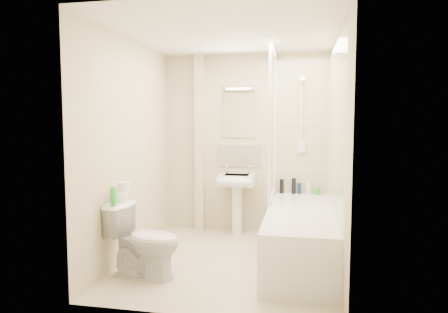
# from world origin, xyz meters

# --- Properties ---
(floor) EXTENTS (2.50, 2.50, 0.00)m
(floor) POSITION_xyz_m (0.00, 0.00, 0.00)
(floor) COLOR beige
(floor) RESTS_ON ground
(wall_back) EXTENTS (2.20, 0.02, 2.40)m
(wall_back) POSITION_xyz_m (0.00, 1.25, 1.20)
(wall_back) COLOR beige
(wall_back) RESTS_ON ground
(wall_left) EXTENTS (0.02, 2.50, 2.40)m
(wall_left) POSITION_xyz_m (-1.10, 0.00, 1.20)
(wall_left) COLOR beige
(wall_left) RESTS_ON ground
(wall_right) EXTENTS (0.02, 2.50, 2.40)m
(wall_right) POSITION_xyz_m (1.10, 0.00, 1.20)
(wall_right) COLOR beige
(wall_right) RESTS_ON ground
(ceiling) EXTENTS (2.20, 2.50, 0.02)m
(ceiling) POSITION_xyz_m (0.00, 0.00, 2.40)
(ceiling) COLOR white
(ceiling) RESTS_ON wall_back
(tile_back) EXTENTS (0.70, 0.01, 1.75)m
(tile_back) POSITION_xyz_m (0.75, 1.24, 1.42)
(tile_back) COLOR beige
(tile_back) RESTS_ON wall_back
(tile_right) EXTENTS (0.01, 2.10, 1.75)m
(tile_right) POSITION_xyz_m (1.09, 0.20, 1.42)
(tile_right) COLOR beige
(tile_right) RESTS_ON wall_right
(pipe_boxing) EXTENTS (0.12, 0.12, 2.40)m
(pipe_boxing) POSITION_xyz_m (-0.62, 1.19, 1.20)
(pipe_boxing) COLOR beige
(pipe_boxing) RESTS_ON ground
(splashback) EXTENTS (0.60, 0.02, 0.30)m
(splashback) POSITION_xyz_m (-0.08, 1.24, 1.03)
(splashback) COLOR beige
(splashback) RESTS_ON wall_back
(mirror) EXTENTS (0.46, 0.01, 0.60)m
(mirror) POSITION_xyz_m (-0.08, 1.24, 1.58)
(mirror) COLOR white
(mirror) RESTS_ON wall_back
(strip_light) EXTENTS (0.42, 0.07, 0.07)m
(strip_light) POSITION_xyz_m (-0.08, 1.22, 1.95)
(strip_light) COLOR silver
(strip_light) RESTS_ON wall_back
(bathtub) EXTENTS (0.70, 2.10, 0.55)m
(bathtub) POSITION_xyz_m (0.75, 0.20, 0.29)
(bathtub) COLOR white
(bathtub) RESTS_ON ground
(shower_screen) EXTENTS (0.04, 0.92, 1.80)m
(shower_screen) POSITION_xyz_m (0.40, 0.80, 1.45)
(shower_screen) COLOR white
(shower_screen) RESTS_ON bathtub
(shower_fixture) EXTENTS (0.10, 0.16, 0.99)m
(shower_fixture) POSITION_xyz_m (0.75, 1.19, 1.55)
(shower_fixture) COLOR white
(shower_fixture) RESTS_ON wall_back
(pedestal_sink) EXTENTS (0.47, 0.45, 0.91)m
(pedestal_sink) POSITION_xyz_m (-0.08, 1.01, 0.64)
(pedestal_sink) COLOR white
(pedestal_sink) RESTS_ON ground
(bottle_black_a) EXTENTS (0.06, 0.06, 0.19)m
(bottle_black_a) POSITION_xyz_m (0.50, 1.16, 0.64)
(bottle_black_a) COLOR black
(bottle_black_a) RESTS_ON bathtub
(bottle_black_b) EXTENTS (0.06, 0.06, 0.21)m
(bottle_black_b) POSITION_xyz_m (0.66, 1.16, 0.65)
(bottle_black_b) COLOR black
(bottle_black_b) RESTS_ON bathtub
(bottle_blue) EXTENTS (0.05, 0.05, 0.14)m
(bottle_blue) POSITION_xyz_m (0.73, 1.16, 0.62)
(bottle_blue) COLOR #12244E
(bottle_blue) RESTS_ON bathtub
(bottle_white_b) EXTENTS (0.06, 0.06, 0.16)m
(bottle_white_b) POSITION_xyz_m (0.85, 1.16, 0.63)
(bottle_white_b) COLOR silver
(bottle_white_b) RESTS_ON bathtub
(bottle_green) EXTENTS (0.07, 0.07, 0.09)m
(bottle_green) POSITION_xyz_m (0.97, 1.16, 0.59)
(bottle_green) COLOR green
(bottle_green) RESTS_ON bathtub
(toilet) EXTENTS (0.57, 0.79, 0.71)m
(toilet) POSITION_xyz_m (-0.72, -0.56, 0.36)
(toilet) COLOR white
(toilet) RESTS_ON ground
(toilet_roll_lower) EXTENTS (0.12, 0.12, 0.09)m
(toilet_roll_lower) POSITION_xyz_m (-0.98, -0.51, 0.76)
(toilet_roll_lower) COLOR white
(toilet_roll_lower) RESTS_ON toilet
(toilet_roll_upper) EXTENTS (0.12, 0.12, 0.10)m
(toilet_roll_upper) POSITION_xyz_m (-0.98, -0.46, 0.85)
(toilet_roll_upper) COLOR white
(toilet_roll_upper) RESTS_ON toilet_roll_lower
(green_bottle) EXTENTS (0.06, 0.06, 0.17)m
(green_bottle) POSITION_xyz_m (-0.98, -0.68, 0.80)
(green_bottle) COLOR green
(green_bottle) RESTS_ON toilet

